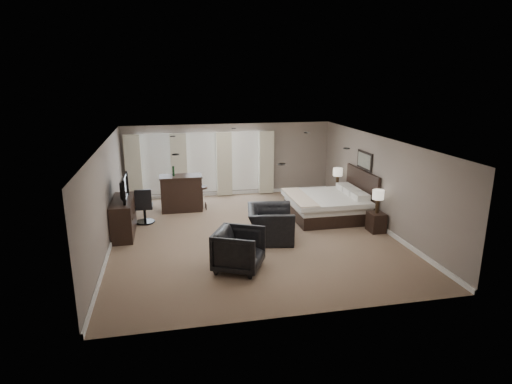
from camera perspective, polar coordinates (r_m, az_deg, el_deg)
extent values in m
cube|color=#78604C|center=(11.90, -0.55, -5.67)|extent=(7.60, 8.60, 0.04)
cube|color=silver|center=(11.24, -0.58, 6.82)|extent=(7.60, 8.60, 0.04)
cube|color=gray|center=(15.59, -3.63, 4.31)|extent=(7.50, 0.04, 2.60)
cube|color=gray|center=(7.59, 5.77, -7.67)|extent=(7.50, 0.04, 2.60)
cube|color=gray|center=(11.41, -19.38, -0.62)|extent=(0.04, 8.50, 2.60)
cube|color=gray|center=(12.75, 16.20, 1.26)|extent=(0.04, 8.50, 2.60)
cube|color=silver|center=(15.39, -13.23, 3.61)|extent=(1.15, 0.04, 2.05)
cube|color=silver|center=(15.43, -7.28, 3.92)|extent=(1.15, 0.04, 2.05)
cube|color=silver|center=(15.64, -1.41, 4.18)|extent=(1.15, 0.04, 2.05)
cube|color=#BFB89E|center=(15.33, -16.03, 3.10)|extent=(0.55, 0.12, 2.30)
cube|color=#BFB89E|center=(15.29, -10.23, 3.42)|extent=(0.55, 0.12, 2.30)
cube|color=#BFB89E|center=(15.41, -4.26, 3.72)|extent=(0.55, 0.12, 2.30)
cube|color=#BFB89E|center=(15.68, 1.37, 3.96)|extent=(0.55, 0.12, 2.30)
cube|color=silver|center=(13.27, 9.60, -0.37)|extent=(2.28, 2.17, 1.45)
cube|color=black|center=(12.50, 15.72, -3.88)|extent=(0.41, 0.50, 0.55)
cube|color=black|center=(15.01, 10.70, -0.38)|extent=(0.41, 0.50, 0.55)
cube|color=beige|center=(12.32, 15.92, -1.23)|extent=(0.32, 0.32, 0.66)
cube|color=beige|center=(14.86, 10.81, 1.88)|extent=(0.32, 0.32, 0.67)
cube|color=slate|center=(13.48, 14.24, 4.10)|extent=(0.04, 0.96, 0.56)
cube|color=black|center=(12.29, -17.26, -3.23)|extent=(0.55, 1.72, 1.00)
imported|color=black|center=(12.13, -17.47, -0.65)|extent=(0.67, 1.16, 0.15)
imported|color=black|center=(11.36, 1.89, -3.54)|extent=(1.10, 1.49, 1.18)
imported|color=black|center=(9.66, -2.28, -7.44)|extent=(1.30, 1.33, 1.04)
cube|color=black|center=(14.01, -9.93, -0.14)|extent=(1.34, 0.70, 1.17)
cube|color=black|center=(14.94, -10.07, -0.08)|extent=(0.40, 0.40, 0.72)
cube|color=black|center=(14.07, -7.20, -0.80)|extent=(0.48, 0.48, 0.77)
cube|color=black|center=(13.07, -14.69, -1.73)|extent=(0.55, 0.55, 1.08)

